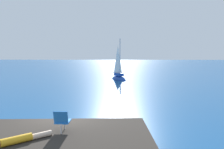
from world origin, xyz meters
name	(u,v)px	position (x,y,z in m)	size (l,w,h in m)	color
ground_plane	(64,138)	(0.00, 0.00, 0.00)	(160.00, 160.00, 0.00)	navy
boulder_seaward	(45,141)	(-0.73, -0.40, 0.00)	(0.79, 0.64, 0.44)	#2D2A26
boulder_inland	(121,147)	(2.52, -0.87, 0.00)	(1.09, 0.88, 0.60)	#2F2C22
sailboat_near	(119,77)	(2.53, 19.68, 0.32)	(2.43, 3.21, 5.88)	#193D99
person_sunbather	(21,139)	(-0.58, -3.07, 1.20)	(1.44, 1.22, 0.25)	gold
beach_chair	(62,120)	(0.47, -2.20, 1.53)	(0.50, 0.61, 0.80)	blue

